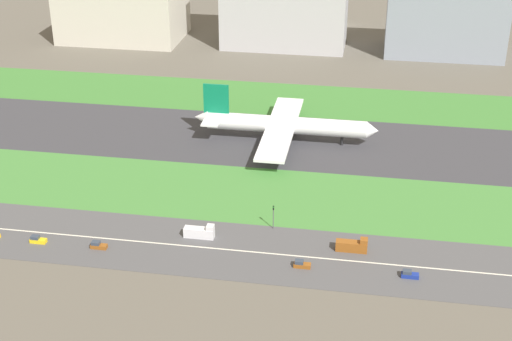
{
  "coord_description": "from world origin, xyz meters",
  "views": [
    {
      "loc": [
        36.88,
        -237.46,
        107.8
      ],
      "look_at": [
        3.12,
        -36.5,
        6.0
      ],
      "focal_mm": 51.94,
      "sensor_mm": 36.0,
      "label": 1
    }
  ],
  "objects_px": {
    "car_4": "(301,264)",
    "car_0": "(37,240)",
    "truck_0": "(353,246)",
    "car_3": "(409,274)",
    "traffic_light": "(273,215)",
    "car_2": "(98,245)",
    "office_tower": "(445,21)",
    "airliner": "(282,125)",
    "terminal_building": "(123,12)",
    "truck_2": "(200,232)",
    "fuel_tank_west": "(325,9)"
  },
  "relations": [
    {
      "from": "truck_0",
      "to": "fuel_tank_west",
      "type": "relative_size",
      "value": 0.35
    },
    {
      "from": "office_tower",
      "to": "truck_2",
      "type": "bearing_deg",
      "value": -112.44
    },
    {
      "from": "car_4",
      "to": "terminal_building",
      "type": "height_order",
      "value": "terminal_building"
    },
    {
      "from": "truck_0",
      "to": "traffic_light",
      "type": "distance_m",
      "value": 24.09
    },
    {
      "from": "truck_0",
      "to": "truck_2",
      "type": "distance_m",
      "value": 41.77
    },
    {
      "from": "fuel_tank_west",
      "to": "car_4",
      "type": "bearing_deg",
      "value": -86.63
    },
    {
      "from": "car_4",
      "to": "car_0",
      "type": "height_order",
      "value": "same"
    },
    {
      "from": "terminal_building",
      "to": "fuel_tank_west",
      "type": "xyz_separation_m",
      "value": [
        98.0,
        45.0,
        -5.31
      ]
    },
    {
      "from": "truck_2",
      "to": "car_0",
      "type": "bearing_deg",
      "value": -166.94
    },
    {
      "from": "car_3",
      "to": "terminal_building",
      "type": "distance_m",
      "value": 237.55
    },
    {
      "from": "truck_0",
      "to": "terminal_building",
      "type": "relative_size",
      "value": 0.14
    },
    {
      "from": "truck_2",
      "to": "car_3",
      "type": "bearing_deg",
      "value": -10.03
    },
    {
      "from": "airliner",
      "to": "car_3",
      "type": "relative_size",
      "value": 14.77
    },
    {
      "from": "car_4",
      "to": "truck_0",
      "type": "distance_m",
      "value": 16.09
    },
    {
      "from": "car_3",
      "to": "office_tower",
      "type": "relative_size",
      "value": 0.08
    },
    {
      "from": "traffic_light",
      "to": "car_0",
      "type": "bearing_deg",
      "value": -163.89
    },
    {
      "from": "airliner",
      "to": "fuel_tank_west",
      "type": "xyz_separation_m",
      "value": [
        1.87,
        159.0,
        1.59
      ]
    },
    {
      "from": "airliner",
      "to": "car_0",
      "type": "xyz_separation_m",
      "value": [
        -56.44,
        -78.0,
        -5.31
      ]
    },
    {
      "from": "truck_0",
      "to": "car_3",
      "type": "height_order",
      "value": "truck_0"
    },
    {
      "from": "airliner",
      "to": "truck_2",
      "type": "bearing_deg",
      "value": -101.1
    },
    {
      "from": "car_4",
      "to": "truck_2",
      "type": "distance_m",
      "value": 30.86
    },
    {
      "from": "airliner",
      "to": "fuel_tank_west",
      "type": "height_order",
      "value": "airliner"
    },
    {
      "from": "truck_0",
      "to": "terminal_building",
      "type": "bearing_deg",
      "value": 124.39
    },
    {
      "from": "truck_0",
      "to": "car_3",
      "type": "bearing_deg",
      "value": -34.08
    },
    {
      "from": "airliner",
      "to": "terminal_building",
      "type": "relative_size",
      "value": 1.1
    },
    {
      "from": "airliner",
      "to": "car_4",
      "type": "xyz_separation_m",
      "value": [
        15.84,
        -78.0,
        -5.31
      ]
    },
    {
      "from": "terminal_building",
      "to": "office_tower",
      "type": "distance_m",
      "value": 157.97
    },
    {
      "from": "car_2",
      "to": "truck_2",
      "type": "xyz_separation_m",
      "value": [
        25.8,
        10.0,
        0.75
      ]
    },
    {
      "from": "car_0",
      "to": "terminal_building",
      "type": "height_order",
      "value": "terminal_building"
    },
    {
      "from": "office_tower",
      "to": "fuel_tank_west",
      "type": "xyz_separation_m",
      "value": [
        -59.95,
        45.0,
        -7.62
      ]
    },
    {
      "from": "terminal_building",
      "to": "airliner",
      "type": "bearing_deg",
      "value": -49.86
    },
    {
      "from": "office_tower",
      "to": "fuel_tank_west",
      "type": "distance_m",
      "value": 75.34
    },
    {
      "from": "car_3",
      "to": "fuel_tank_west",
      "type": "relative_size",
      "value": 0.18
    },
    {
      "from": "fuel_tank_west",
      "to": "car_2",
      "type": "bearing_deg",
      "value": -99.82
    },
    {
      "from": "car_4",
      "to": "traffic_light",
      "type": "xyz_separation_m",
      "value": [
        -9.98,
        17.99,
        3.37
      ]
    },
    {
      "from": "airliner",
      "to": "car_4",
      "type": "bearing_deg",
      "value": -78.52
    },
    {
      "from": "car_2",
      "to": "car_0",
      "type": "height_order",
      "value": "same"
    },
    {
      "from": "car_0",
      "to": "traffic_light",
      "type": "distance_m",
      "value": 64.93
    },
    {
      "from": "terminal_building",
      "to": "car_3",
      "type": "bearing_deg",
      "value": -54.03
    },
    {
      "from": "truck_0",
      "to": "office_tower",
      "type": "xyz_separation_m",
      "value": [
        33.39,
        182.0,
        13.77
      ]
    },
    {
      "from": "car_4",
      "to": "traffic_light",
      "type": "bearing_deg",
      "value": -60.98
    },
    {
      "from": "traffic_light",
      "to": "terminal_building",
      "type": "relative_size",
      "value": 0.12
    },
    {
      "from": "car_2",
      "to": "car_4",
      "type": "bearing_deg",
      "value": -180.0
    },
    {
      "from": "car_2",
      "to": "office_tower",
      "type": "bearing_deg",
      "value": -117.74
    },
    {
      "from": "airliner",
      "to": "car_3",
      "type": "height_order",
      "value": "airliner"
    },
    {
      "from": "car_2",
      "to": "car_3",
      "type": "bearing_deg",
      "value": -180.0
    },
    {
      "from": "truck_0",
      "to": "car_3",
      "type": "distance_m",
      "value": 17.86
    },
    {
      "from": "car_4",
      "to": "office_tower",
      "type": "xyz_separation_m",
      "value": [
        45.97,
        192.0,
        14.51
      ]
    },
    {
      "from": "car_2",
      "to": "traffic_light",
      "type": "distance_m",
      "value": 48.58
    },
    {
      "from": "car_2",
      "to": "fuel_tank_west",
      "type": "relative_size",
      "value": 0.18
    }
  ]
}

